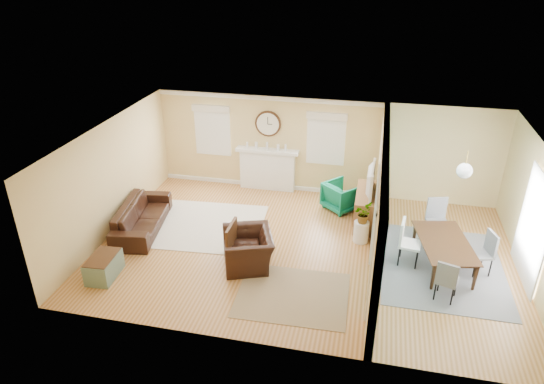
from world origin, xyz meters
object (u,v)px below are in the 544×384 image
object	(u,v)px
credenza	(365,207)
dining_table	(444,254)
green_chair	(341,196)
sofa	(142,217)
eames_chair	(248,249)

from	to	relation	value
credenza	dining_table	xyz separation A→B (m)	(1.69, -1.57, -0.09)
credenza	dining_table	bearing A→B (deg)	-42.85
green_chair	credenza	distance (m)	0.83
green_chair	sofa	bearing A→B (deg)	65.80
green_chair	credenza	bearing A→B (deg)	179.99
sofa	dining_table	bearing A→B (deg)	-99.96
eames_chair	green_chair	distance (m)	3.35
green_chair	dining_table	world-z (taller)	green_chair
credenza	eames_chair	bearing A→B (deg)	-134.28
sofa	eames_chair	xyz separation A→B (m)	(2.82, -0.86, 0.04)
eames_chair	sofa	bearing A→B (deg)	-127.34
eames_chair	dining_table	world-z (taller)	eames_chair
green_chair	dining_table	xyz separation A→B (m)	(2.31, -2.12, -0.05)
green_chair	eames_chair	bearing A→B (deg)	101.43
sofa	credenza	distance (m)	5.33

